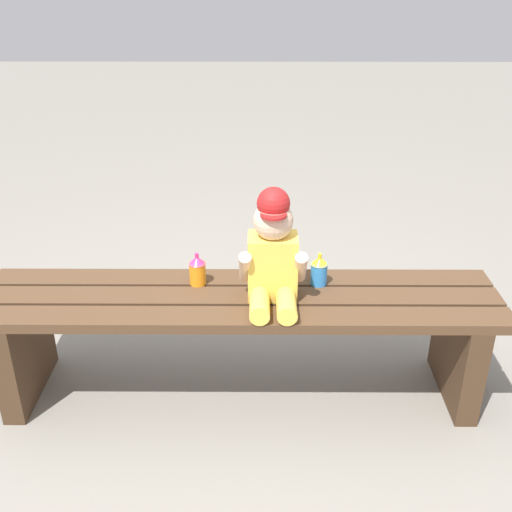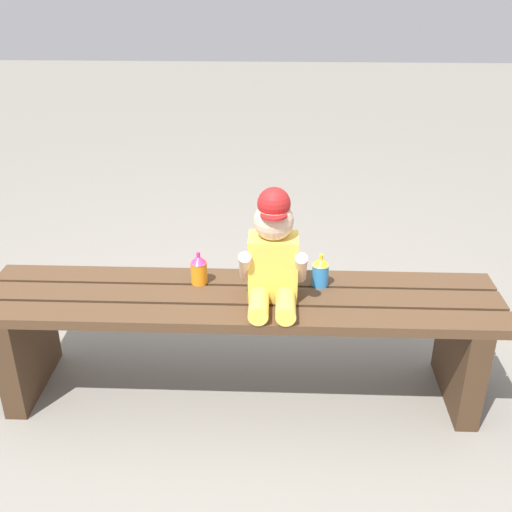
{
  "view_description": "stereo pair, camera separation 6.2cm",
  "coord_description": "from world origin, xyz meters",
  "px_view_note": "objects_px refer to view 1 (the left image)",
  "views": [
    {
      "loc": [
        0.07,
        -1.88,
        1.52
      ],
      "look_at": [
        0.06,
        -0.05,
        0.61
      ],
      "focal_mm": 42.87,
      "sensor_mm": 36.0,
      "label": 1
    },
    {
      "loc": [
        0.13,
        -1.88,
        1.52
      ],
      "look_at": [
        0.06,
        -0.05,
        0.61
      ],
      "focal_mm": 42.87,
      "sensor_mm": 36.0,
      "label": 2
    }
  ],
  "objects_px": {
    "child_figure": "(273,253)",
    "sippy_cup_left": "(197,270)",
    "sippy_cup_right": "(319,270)",
    "park_bench": "(240,325)"
  },
  "relations": [
    {
      "from": "child_figure",
      "to": "sippy_cup_right",
      "type": "xyz_separation_m",
      "value": [
        0.17,
        0.1,
        -0.12
      ]
    },
    {
      "from": "sippy_cup_left",
      "to": "sippy_cup_right",
      "type": "relative_size",
      "value": 1.0
    },
    {
      "from": "child_figure",
      "to": "park_bench",
      "type": "bearing_deg",
      "value": 169.74
    },
    {
      "from": "park_bench",
      "to": "sippy_cup_left",
      "type": "relative_size",
      "value": 14.96
    },
    {
      "from": "sippy_cup_right",
      "to": "park_bench",
      "type": "bearing_deg",
      "value": -163.81
    },
    {
      "from": "child_figure",
      "to": "sippy_cup_right",
      "type": "distance_m",
      "value": 0.23
    },
    {
      "from": "child_figure",
      "to": "sippy_cup_right",
      "type": "bearing_deg",
      "value": 31.21
    },
    {
      "from": "child_figure",
      "to": "sippy_cup_left",
      "type": "bearing_deg",
      "value": 159.06
    },
    {
      "from": "park_bench",
      "to": "sippy_cup_left",
      "type": "height_order",
      "value": "sippy_cup_left"
    },
    {
      "from": "park_bench",
      "to": "sippy_cup_right",
      "type": "relative_size",
      "value": 14.96
    }
  ]
}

